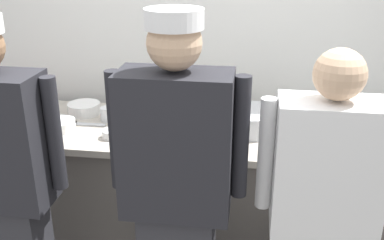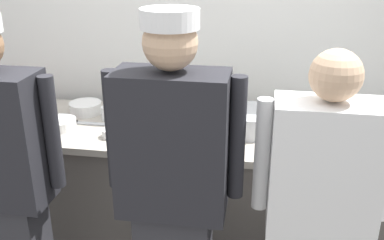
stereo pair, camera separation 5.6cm
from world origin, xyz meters
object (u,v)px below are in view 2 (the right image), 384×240
object	(u,v)px
ramekin_green_sauce	(195,114)
ramekin_red_sauce	(111,133)
plate_stack_rear	(59,124)
chefs_knife	(81,123)
deli_cup	(109,113)
sheet_tray	(352,135)
mixing_bowl_steel	(251,121)
ramekin_yellow_sauce	(153,117)
chef_far_right	(318,217)
plate_stack_front	(86,108)
chef_near_left	(2,181)
chef_center	(173,190)
ramekin_orange_sauce	(48,110)

from	to	relation	value
ramekin_green_sauce	ramekin_red_sauce	bearing A→B (deg)	-138.74
plate_stack_rear	chefs_knife	world-z (taller)	plate_stack_rear
deli_cup	ramekin_red_sauce	bearing A→B (deg)	-67.84
ramekin_red_sauce	sheet_tray	bearing A→B (deg)	9.20
deli_cup	chefs_knife	world-z (taller)	deli_cup
mixing_bowl_steel	ramekin_yellow_sauce	xyz separation A→B (m)	(-0.61, 0.06, -0.04)
plate_stack_rear	sheet_tray	distance (m)	1.71
ramekin_green_sauce	plate_stack_rear	bearing A→B (deg)	-158.21
chef_far_right	plate_stack_front	bearing A→B (deg)	148.76
mixing_bowl_steel	ramekin_yellow_sauce	world-z (taller)	mixing_bowl_steel
ramekin_red_sauce	ramekin_yellow_sauce	xyz separation A→B (m)	(0.17, 0.29, -0.00)
ramekin_green_sauce	sheet_tray	bearing A→B (deg)	-9.17
plate_stack_rear	ramekin_yellow_sauce	bearing A→B (deg)	23.34
ramekin_red_sauce	deli_cup	world-z (taller)	deli_cup
plate_stack_front	deli_cup	bearing A→B (deg)	-25.34
chef_near_left	sheet_tray	distance (m)	1.88
ramekin_yellow_sauce	deli_cup	xyz separation A→B (m)	(-0.27, -0.04, 0.02)
sheet_tray	chef_center	bearing A→B (deg)	-139.75
sheet_tray	ramekin_green_sauce	size ratio (longest dim) A/B	5.04
plate_stack_rear	deli_cup	distance (m)	0.31
chef_far_right	plate_stack_front	world-z (taller)	chef_far_right
mixing_bowl_steel	sheet_tray	world-z (taller)	mixing_bowl_steel
chef_far_right	chef_near_left	bearing A→B (deg)	-178.55
plate_stack_rear	plate_stack_front	bearing A→B (deg)	79.18
chef_center	chefs_knife	bearing A→B (deg)	136.22
chef_center	ramekin_orange_sauce	size ratio (longest dim) A/B	16.17
plate_stack_rear	sheet_tray	bearing A→B (deg)	5.22
mixing_bowl_steel	ramekin_orange_sauce	xyz separation A→B (m)	(-1.31, 0.06, -0.04)
ramekin_orange_sauce	deli_cup	size ratio (longest dim) A/B	1.18
ramekin_orange_sauce	deli_cup	distance (m)	0.43
chef_far_right	sheet_tray	bearing A→B (deg)	71.23
sheet_tray	ramekin_orange_sauce	world-z (taller)	ramekin_orange_sauce
chef_near_left	mixing_bowl_steel	world-z (taller)	chef_near_left
plate_stack_front	ramekin_red_sauce	bearing A→B (deg)	-49.52
chef_near_left	mixing_bowl_steel	distance (m)	1.37
chef_center	ramekin_yellow_sauce	world-z (taller)	chef_center
ramekin_yellow_sauce	deli_cup	world-z (taller)	deli_cup
chef_near_left	chef_far_right	size ratio (longest dim) A/B	1.06
chef_center	plate_stack_front	bearing A→B (deg)	131.17
chef_near_left	sheet_tray	world-z (taller)	chef_near_left
chef_far_right	plate_stack_rear	world-z (taller)	chef_far_right
mixing_bowl_steel	chefs_knife	xyz separation A→B (m)	(-1.03, -0.06, -0.06)
ramekin_red_sauce	chefs_knife	world-z (taller)	ramekin_red_sauce
ramekin_yellow_sauce	chefs_knife	bearing A→B (deg)	-163.72
sheet_tray	deli_cup	distance (m)	1.46
plate_stack_front	sheet_tray	xyz separation A→B (m)	(1.65, -0.12, -0.02)
chef_center	chef_far_right	distance (m)	0.65
plate_stack_rear	ramekin_red_sauce	world-z (taller)	plate_stack_rear
ramekin_yellow_sauce	plate_stack_front	bearing A→B (deg)	173.38
ramekin_red_sauce	chef_center	bearing A→B (deg)	-48.40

